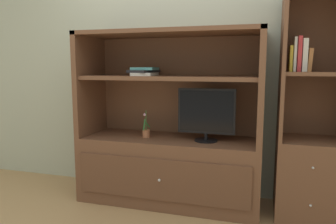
# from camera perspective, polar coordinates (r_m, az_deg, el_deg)

# --- Properties ---
(ground_plane) EXTENTS (8.00, 8.00, 0.00)m
(ground_plane) POSITION_cam_1_polar(r_m,az_deg,el_deg) (2.87, -2.09, -18.24)
(ground_plane) COLOR tan
(painted_rear_wall) EXTENTS (6.00, 0.10, 2.80)m
(painted_rear_wall) POSITION_cam_1_polar(r_m,az_deg,el_deg) (3.29, 2.01, 10.31)
(painted_rear_wall) COLOR #ADB29E
(painted_rear_wall) RESTS_ON ground_plane
(media_console) EXTENTS (1.67, 0.61, 1.58)m
(media_console) POSITION_cam_1_polar(r_m,az_deg,el_deg) (3.06, 0.31, -6.71)
(media_console) COLOR brown
(media_console) RESTS_ON ground_plane
(tv_monitor) EXTENTS (0.51, 0.21, 0.47)m
(tv_monitor) POSITION_cam_1_polar(r_m,az_deg,el_deg) (2.87, 6.77, -0.31)
(tv_monitor) COLOR black
(tv_monitor) RESTS_ON media_console
(potted_plant) EXTENTS (0.07, 0.09, 0.25)m
(potted_plant) POSITION_cam_1_polar(r_m,az_deg,el_deg) (3.05, -3.88, -3.55)
(potted_plant) COLOR #B26642
(potted_plant) RESTS_ON media_console
(magazine_stack) EXTENTS (0.23, 0.36, 0.08)m
(magazine_stack) POSITION_cam_1_polar(r_m,az_deg,el_deg) (3.02, -4.13, 7.13)
(magazine_stack) COLOR silver
(magazine_stack) RESTS_ON media_console
(bookshelf_tall) EXTENTS (0.52, 0.49, 1.87)m
(bookshelf_tall) POSITION_cam_1_polar(r_m,az_deg,el_deg) (2.95, 23.65, -5.88)
(bookshelf_tall) COLOR brown
(bookshelf_tall) RESTS_ON ground_plane
(upright_book_row) EXTENTS (0.17, 0.18, 0.28)m
(upright_book_row) POSITION_cam_1_polar(r_m,az_deg,el_deg) (2.85, 22.28, 9.10)
(upright_book_row) COLOR gold
(upright_book_row) RESTS_ON bookshelf_tall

